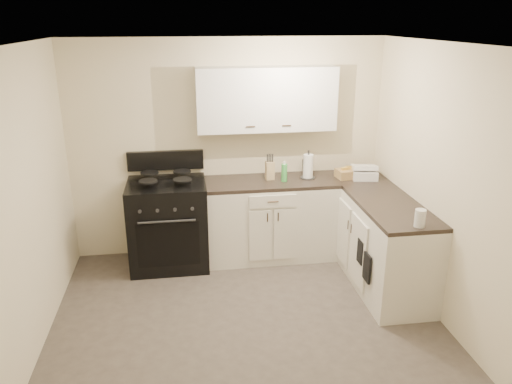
{
  "coord_description": "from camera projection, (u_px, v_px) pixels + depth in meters",
  "views": [
    {
      "loc": [
        -0.51,
        -3.82,
        2.7
      ],
      "look_at": [
        0.19,
        0.85,
        1.04
      ],
      "focal_mm": 35.0,
      "sensor_mm": 36.0,
      "label": 1
    }
  ],
  "objects": [
    {
      "name": "countertop_right",
      "position": [
        380.0,
        197.0,
        5.22
      ],
      "size": [
        0.6,
        1.9,
        0.04
      ],
      "primitive_type": "cube",
      "color": "black",
      "rests_on": "base_cabinets_right"
    },
    {
      "name": "wall_right",
      "position": [
        452.0,
        192.0,
        4.36
      ],
      "size": [
        0.0,
        3.6,
        3.6
      ],
      "primitive_type": "plane",
      "rotation": [
        1.57,
        0.0,
        -1.57
      ],
      "color": "beige",
      "rests_on": "ground"
    },
    {
      "name": "glass_jar",
      "position": [
        420.0,
        218.0,
        4.4
      ],
      "size": [
        0.12,
        0.12,
        0.16
      ],
      "primitive_type": "cylinder",
      "rotation": [
        0.0,
        0.0,
        0.24
      ],
      "color": "silver",
      "rests_on": "countertop_right"
    },
    {
      "name": "paper_towel",
      "position": [
        308.0,
        166.0,
        5.72
      ],
      "size": [
        0.15,
        0.15,
        0.28
      ],
      "primitive_type": "cylinder",
      "rotation": [
        0.0,
        0.0,
        -0.33
      ],
      "color": "white",
      "rests_on": "countertop_back"
    },
    {
      "name": "countertop_grill",
      "position": [
        364.0,
        174.0,
        5.73
      ],
      "size": [
        0.32,
        0.3,
        0.1
      ],
      "primitive_type": "cube",
      "rotation": [
        0.0,
        0.0,
        -0.17
      ],
      "color": "white",
      "rests_on": "countertop_right"
    },
    {
      "name": "oven_mitt_near",
      "position": [
        367.0,
        268.0,
        4.79
      ],
      "size": [
        0.02,
        0.16,
        0.28
      ],
      "primitive_type": "cube",
      "color": "black",
      "rests_on": "base_cabinets_right"
    },
    {
      "name": "wicker_basket",
      "position": [
        349.0,
        173.0,
        5.76
      ],
      "size": [
        0.32,
        0.23,
        0.1
      ],
      "primitive_type": "cube",
      "rotation": [
        0.0,
        0.0,
        0.13
      ],
      "color": "tan",
      "rests_on": "countertop_right"
    },
    {
      "name": "base_cabinets_right",
      "position": [
        376.0,
        237.0,
        5.38
      ],
      "size": [
        0.6,
        1.9,
        0.9
      ],
      "primitive_type": "cube",
      "color": "silver",
      "rests_on": "floor"
    },
    {
      "name": "wall_front",
      "position": [
        298.0,
        331.0,
        2.43
      ],
      "size": [
        3.6,
        0.0,
        3.6
      ],
      "primitive_type": "plane",
      "rotation": [
        -1.57,
        0.0,
        0.0
      ],
      "color": "beige",
      "rests_on": "ground"
    },
    {
      "name": "upper_cabinets",
      "position": [
        266.0,
        99.0,
        5.51
      ],
      "size": [
        1.55,
        0.3,
        0.7
      ],
      "primitive_type": "cube",
      "color": "white",
      "rests_on": "wall_back"
    },
    {
      "name": "picture_frame",
      "position": [
        308.0,
        166.0,
        5.96
      ],
      "size": [
        0.13,
        0.05,
        0.16
      ],
      "primitive_type": "cube",
      "rotation": [
        -0.14,
        0.0,
        0.08
      ],
      "color": "black",
      "rests_on": "countertop_back"
    },
    {
      "name": "ceiling",
      "position": [
        248.0,
        45.0,
        3.7
      ],
      "size": [
        3.6,
        3.6,
        0.0
      ],
      "primitive_type": "plane",
      "color": "white",
      "rests_on": "wall_back"
    },
    {
      "name": "oven_mitt_far",
      "position": [
        360.0,
        252.0,
        4.95
      ],
      "size": [
        0.02,
        0.14,
        0.25
      ],
      "primitive_type": "cube",
      "color": "black",
      "rests_on": "base_cabinets_right"
    },
    {
      "name": "soap_bottle",
      "position": [
        284.0,
        173.0,
        5.61
      ],
      "size": [
        0.07,
        0.07,
        0.2
      ],
      "primitive_type": "cylinder",
      "rotation": [
        0.0,
        0.0,
        0.03
      ],
      "color": "green",
      "rests_on": "countertop_back"
    },
    {
      "name": "stove",
      "position": [
        169.0,
        226.0,
        5.65
      ],
      "size": [
        0.86,
        0.74,
        1.04
      ],
      "primitive_type": "cube",
      "color": "black",
      "rests_on": "floor"
    },
    {
      "name": "base_cabinets_back",
      "position": [
        268.0,
        220.0,
        5.83
      ],
      "size": [
        1.55,
        0.6,
        0.9
      ],
      "primitive_type": "cube",
      "color": "silver",
      "rests_on": "floor"
    },
    {
      "name": "wall_back",
      "position": [
        228.0,
        149.0,
        5.79
      ],
      "size": [
        3.6,
        0.0,
        3.6
      ],
      "primitive_type": "plane",
      "rotation": [
        1.57,
        0.0,
        0.0
      ],
      "color": "beige",
      "rests_on": "ground"
    },
    {
      "name": "wall_left",
      "position": [
        19.0,
        215.0,
        3.86
      ],
      "size": [
        0.0,
        3.6,
        3.6
      ],
      "primitive_type": "plane",
      "rotation": [
        1.57,
        0.0,
        1.57
      ],
      "color": "beige",
      "rests_on": "ground"
    },
    {
      "name": "floor",
      "position": [
        249.0,
        332.0,
        4.52
      ],
      "size": [
        3.6,
        3.6,
        0.0
      ],
      "primitive_type": "plane",
      "color": "#473F38",
      "rests_on": "ground"
    },
    {
      "name": "knife_block",
      "position": [
        270.0,
        171.0,
        5.68
      ],
      "size": [
        0.1,
        0.09,
        0.21
      ],
      "primitive_type": "cube",
      "rotation": [
        0.0,
        0.0,
        0.08
      ],
      "color": "tan",
      "rests_on": "countertop_back"
    },
    {
      "name": "countertop_back",
      "position": [
        268.0,
        182.0,
        5.68
      ],
      "size": [
        1.55,
        0.6,
        0.04
      ],
      "primitive_type": "cube",
      "color": "black",
      "rests_on": "base_cabinets_back"
    }
  ]
}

